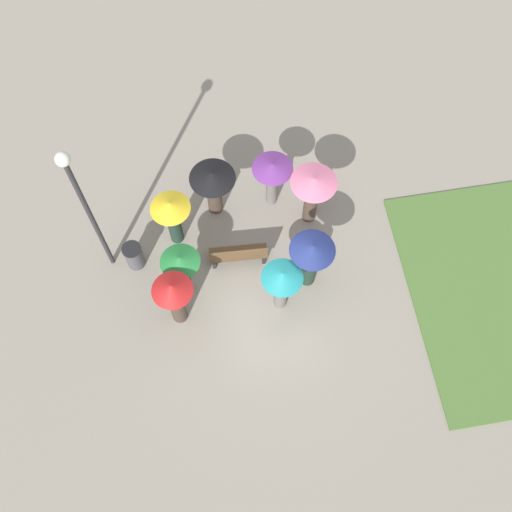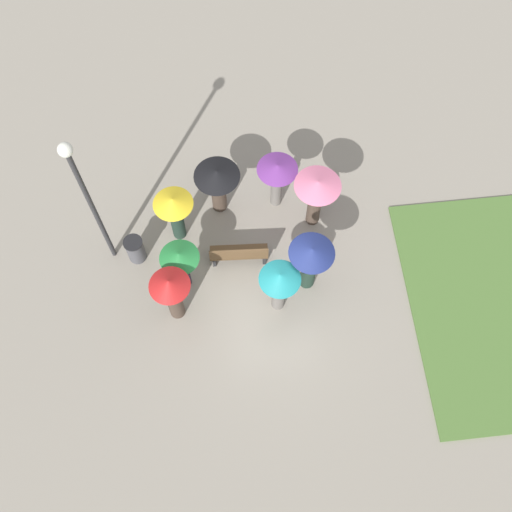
{
  "view_description": "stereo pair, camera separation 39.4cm",
  "coord_description": "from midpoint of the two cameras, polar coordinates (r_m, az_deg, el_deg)",
  "views": [
    {
      "loc": [
        1.5,
        5.82,
        15.46
      ],
      "look_at": [
        0.39,
        -0.82,
        0.91
      ],
      "focal_mm": 45.0,
      "sensor_mm": 36.0,
      "label": 1
    },
    {
      "loc": [
        1.11,
        5.87,
        15.46
      ],
      "look_at": [
        0.39,
        -0.82,
        0.91
      ],
      "focal_mm": 45.0,
      "sensor_mm": 36.0,
      "label": 2
    }
  ],
  "objects": [
    {
      "name": "crowd_person_black",
      "position": [
        16.64,
        -2.76,
        6.61
      ],
      "size": [
        1.2,
        1.2,
        1.77
      ],
      "rotation": [
        0.0,
        0.0,
        4.08
      ],
      "color": "#47382D",
      "rests_on": "ground_plane"
    },
    {
      "name": "park_bench",
      "position": [
        16.55,
        -0.85,
        0.16
      ],
      "size": [
        1.53,
        0.51,
        0.9
      ],
      "rotation": [
        0.0,
        0.0,
        -0.06
      ],
      "color": "brown",
      "rests_on": "ground_plane"
    },
    {
      "name": "ground_plane",
      "position": [
        16.58,
        2.34,
        -3.77
      ],
      "size": [
        90.0,
        90.0,
        0.0
      ],
      "primitive_type": "plane",
      "color": "gray"
    },
    {
      "name": "crowd_person_navy",
      "position": [
        15.58,
        5.58,
        -0.41
      ],
      "size": [
        1.12,
        1.12,
        1.97
      ],
      "rotation": [
        0.0,
        0.0,
        1.55
      ],
      "color": "#1E3328",
      "rests_on": "ground_plane"
    },
    {
      "name": "crowd_person_pink",
      "position": [
        16.39,
        6.08,
        5.54
      ],
      "size": [
        1.19,
        1.19,
        1.96
      ],
      "rotation": [
        0.0,
        0.0,
        3.77
      ],
      "color": "#47382D",
      "rests_on": "ground_plane"
    },
    {
      "name": "crowd_person_teal",
      "position": [
        15.25,
        2.84,
        -2.47
      ],
      "size": [
        1.01,
        1.01,
        1.89
      ],
      "rotation": [
        0.0,
        0.0,
        1.48
      ],
      "color": "slate",
      "rests_on": "ground_plane"
    },
    {
      "name": "crowd_person_yellow",
      "position": [
        16.26,
        -6.57,
        4.08
      ],
      "size": [
        1.01,
        1.01,
        1.87
      ],
      "rotation": [
        0.0,
        0.0,
        2.37
      ],
      "color": "#1E3328",
      "rests_on": "ground_plane"
    },
    {
      "name": "lamp_post",
      "position": [
        14.69,
        -14.14,
        5.41
      ],
      "size": [
        0.32,
        0.32,
        5.02
      ],
      "color": "#2D2D30",
      "rests_on": "ground_plane"
    },
    {
      "name": "trash_bin",
      "position": [
        16.89,
        -10.01,
        0.56
      ],
      "size": [
        0.5,
        0.5,
        0.86
      ],
      "color": "#4C4C51",
      "rests_on": "ground_plane"
    },
    {
      "name": "crowd_person_red",
      "position": [
        15.26,
        -6.78,
        -3.2
      ],
      "size": [
        0.98,
        0.98,
        2.03
      ],
      "rotation": [
        0.0,
        0.0,
        1.93
      ],
      "color": "#47382D",
      "rests_on": "ground_plane"
    },
    {
      "name": "crowd_person_purple",
      "position": [
        16.67,
        2.57,
        7.15
      ],
      "size": [
        1.06,
        1.06,
        1.81
      ],
      "rotation": [
        0.0,
        0.0,
        3.89
      ],
      "color": "slate",
      "rests_on": "ground_plane"
    },
    {
      "name": "crowd_person_green",
      "position": [
        15.67,
        -6.01,
        -0.55
      ],
      "size": [
        0.98,
        0.98,
        1.73
      ],
      "rotation": [
        0.0,
        0.0,
        4.37
      ],
      "color": "#2D2333",
      "rests_on": "ground_plane"
    }
  ]
}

